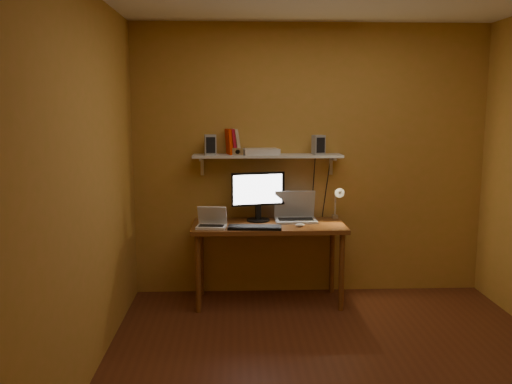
{
  "coord_description": "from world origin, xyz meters",
  "views": [
    {
      "loc": [
        -0.73,
        -3.59,
        1.82
      ],
      "look_at": [
        -0.54,
        1.18,
        1.06
      ],
      "focal_mm": 38.0,
      "sensor_mm": 36.0,
      "label": 1
    }
  ],
  "objects_px": {
    "speaker_left": "(210,145)",
    "mouse": "(300,225)",
    "monitor": "(258,194)",
    "laptop": "(295,213)",
    "shelf_camera": "(238,152)",
    "desk_lamp": "(338,199)",
    "wall_shelf": "(268,156)",
    "keyboard": "(255,227)",
    "router": "(261,151)",
    "speaker_right": "(318,145)",
    "netbook": "(212,222)",
    "desk": "(269,233)"
  },
  "relations": [
    {
      "from": "desk_lamp",
      "to": "speaker_left",
      "type": "bearing_deg",
      "value": 177.42
    },
    {
      "from": "netbook",
      "to": "shelf_camera",
      "type": "distance_m",
      "value": 0.7
    },
    {
      "from": "laptop",
      "to": "speaker_left",
      "type": "height_order",
      "value": "speaker_left"
    },
    {
      "from": "desk_lamp",
      "to": "speaker_left",
      "type": "height_order",
      "value": "speaker_left"
    },
    {
      "from": "keyboard",
      "to": "desk_lamp",
      "type": "distance_m",
      "value": 0.88
    },
    {
      "from": "mouse",
      "to": "shelf_camera",
      "type": "relative_size",
      "value": 0.77
    },
    {
      "from": "wall_shelf",
      "to": "router",
      "type": "distance_m",
      "value": 0.08
    },
    {
      "from": "speaker_left",
      "to": "mouse",
      "type": "bearing_deg",
      "value": -28.13
    },
    {
      "from": "speaker_right",
      "to": "router",
      "type": "bearing_deg",
      "value": 162.8
    },
    {
      "from": "shelf_camera",
      "to": "speaker_right",
      "type": "bearing_deg",
      "value": 4.13
    },
    {
      "from": "shelf_camera",
      "to": "router",
      "type": "height_order",
      "value": "shelf_camera"
    },
    {
      "from": "mouse",
      "to": "desk_lamp",
      "type": "xyz_separation_m",
      "value": [
        0.39,
        0.25,
        0.19
      ]
    },
    {
      "from": "monitor",
      "to": "router",
      "type": "distance_m",
      "value": 0.4
    },
    {
      "from": "monitor",
      "to": "laptop",
      "type": "bearing_deg",
      "value": -12.24
    },
    {
      "from": "wall_shelf",
      "to": "mouse",
      "type": "distance_m",
      "value": 0.73
    },
    {
      "from": "monitor",
      "to": "shelf_camera",
      "type": "distance_m",
      "value": 0.44
    },
    {
      "from": "speaker_left",
      "to": "router",
      "type": "xyz_separation_m",
      "value": [
        0.47,
        0.02,
        -0.07
      ]
    },
    {
      "from": "shelf_camera",
      "to": "desk_lamp",
      "type": "bearing_deg",
      "value": -0.04
    },
    {
      "from": "wall_shelf",
      "to": "speaker_right",
      "type": "relative_size",
      "value": 7.72
    },
    {
      "from": "keyboard",
      "to": "speaker_right",
      "type": "xyz_separation_m",
      "value": [
        0.61,
        0.37,
        0.7
      ]
    },
    {
      "from": "speaker_left",
      "to": "shelf_camera",
      "type": "xyz_separation_m",
      "value": [
        0.26,
        -0.05,
        -0.06
      ]
    },
    {
      "from": "laptop",
      "to": "keyboard",
      "type": "height_order",
      "value": "laptop"
    },
    {
      "from": "desk",
      "to": "desk_lamp",
      "type": "bearing_deg",
      "value": 10.81
    },
    {
      "from": "netbook",
      "to": "mouse",
      "type": "distance_m",
      "value": 0.79
    },
    {
      "from": "desk",
      "to": "desk_lamp",
      "type": "distance_m",
      "value": 0.73
    },
    {
      "from": "wall_shelf",
      "to": "desk_lamp",
      "type": "distance_m",
      "value": 0.77
    },
    {
      "from": "mouse",
      "to": "keyboard",
      "type": "bearing_deg",
      "value": 172.26
    },
    {
      "from": "mouse",
      "to": "desk_lamp",
      "type": "height_order",
      "value": "desk_lamp"
    },
    {
      "from": "router",
      "to": "monitor",
      "type": "bearing_deg",
      "value": -111.57
    },
    {
      "from": "monitor",
      "to": "shelf_camera",
      "type": "height_order",
      "value": "shelf_camera"
    },
    {
      "from": "laptop",
      "to": "mouse",
      "type": "bearing_deg",
      "value": -88.59
    },
    {
      "from": "router",
      "to": "desk_lamp",
      "type": "bearing_deg",
      "value": -6.03
    },
    {
      "from": "monitor",
      "to": "netbook",
      "type": "xyz_separation_m",
      "value": [
        -0.43,
        -0.26,
        -0.21
      ]
    },
    {
      "from": "desk_lamp",
      "to": "router",
      "type": "relative_size",
      "value": 1.13
    },
    {
      "from": "desk_lamp",
      "to": "speaker_right",
      "type": "relative_size",
      "value": 2.07
    },
    {
      "from": "keyboard",
      "to": "speaker_left",
      "type": "relative_size",
      "value": 2.51
    },
    {
      "from": "mouse",
      "to": "desk_lamp",
      "type": "relative_size",
      "value": 0.23
    },
    {
      "from": "keyboard",
      "to": "desk_lamp",
      "type": "xyz_separation_m",
      "value": [
        0.79,
        0.32,
        0.2
      ]
    },
    {
      "from": "keyboard",
      "to": "router",
      "type": "distance_m",
      "value": 0.76
    },
    {
      "from": "desk",
      "to": "laptop",
      "type": "bearing_deg",
      "value": 29.53
    },
    {
      "from": "desk",
      "to": "router",
      "type": "xyz_separation_m",
      "value": [
        -0.07,
        0.2,
        0.74
      ]
    },
    {
      "from": "monitor",
      "to": "shelf_camera",
      "type": "bearing_deg",
      "value": 171.31
    },
    {
      "from": "keyboard",
      "to": "shelf_camera",
      "type": "bearing_deg",
      "value": 118.23
    },
    {
      "from": "monitor",
      "to": "speaker_left",
      "type": "relative_size",
      "value": 2.68
    },
    {
      "from": "speaker_left",
      "to": "speaker_right",
      "type": "bearing_deg",
      "value": -7.44
    },
    {
      "from": "mouse",
      "to": "speaker_left",
      "type": "bearing_deg",
      "value": 142.17
    },
    {
      "from": "monitor",
      "to": "speaker_right",
      "type": "bearing_deg",
      "value": -9.43
    },
    {
      "from": "wall_shelf",
      "to": "laptop",
      "type": "height_order",
      "value": "wall_shelf"
    },
    {
      "from": "monitor",
      "to": "router",
      "type": "bearing_deg",
      "value": 55.05
    },
    {
      "from": "desk_lamp",
      "to": "keyboard",
      "type": "bearing_deg",
      "value": -158.1
    }
  ]
}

